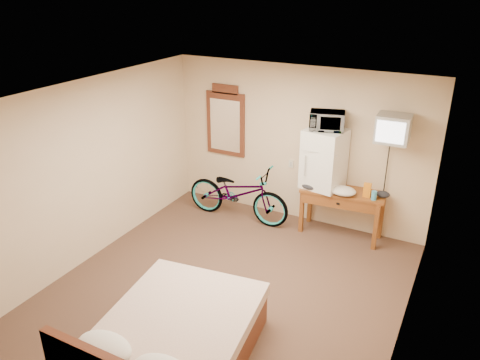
# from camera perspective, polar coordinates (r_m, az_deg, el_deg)

# --- Properties ---
(room) EXTENTS (4.60, 4.64, 2.50)m
(room) POSITION_cam_1_polar(r_m,az_deg,el_deg) (5.50, -1.73, -2.69)
(room) COLOR #463023
(room) RESTS_ON ground
(desk) EXTENTS (1.28, 0.59, 0.75)m
(desk) POSITION_cam_1_polar(r_m,az_deg,el_deg) (7.18, 12.30, -2.32)
(desk) COLOR brown
(desk) RESTS_ON floor
(mini_fridge) EXTENTS (0.63, 0.61, 0.90)m
(mini_fridge) POSITION_cam_1_polar(r_m,az_deg,el_deg) (7.07, 10.21, 2.57)
(mini_fridge) COLOR white
(mini_fridge) RESTS_ON desk
(microwave) EXTENTS (0.56, 0.46, 0.27)m
(microwave) POSITION_cam_1_polar(r_m,az_deg,el_deg) (6.88, 10.56, 7.12)
(microwave) COLOR white
(microwave) RESTS_ON mini_fridge
(snack_bag) EXTENTS (0.11, 0.07, 0.21)m
(snack_bag) POSITION_cam_1_polar(r_m,az_deg,el_deg) (6.99, 15.24, -1.20)
(snack_bag) COLOR orange
(snack_bag) RESTS_ON desk
(blue_cup) EXTENTS (0.08, 0.08, 0.13)m
(blue_cup) POSITION_cam_1_polar(r_m,az_deg,el_deg) (6.95, 16.02, -1.82)
(blue_cup) COLOR #399AC2
(blue_cup) RESTS_ON desk
(cloth_cream) EXTENTS (0.39, 0.30, 0.12)m
(cloth_cream) POSITION_cam_1_polar(r_m,az_deg,el_deg) (7.00, 12.44, -1.29)
(cloth_cream) COLOR beige
(cloth_cream) RESTS_ON desk
(cloth_dark_a) EXTENTS (0.28, 0.21, 0.10)m
(cloth_dark_a) POSITION_cam_1_polar(r_m,az_deg,el_deg) (7.10, 8.59, -0.70)
(cloth_dark_a) COLOR black
(cloth_dark_a) RESTS_ON desk
(cloth_dark_b) EXTENTS (0.19, 0.16, 0.09)m
(cloth_dark_b) POSITION_cam_1_polar(r_m,az_deg,el_deg) (7.07, 17.05, -1.67)
(cloth_dark_b) COLOR black
(cloth_dark_b) RESTS_ON desk
(crt_television) EXTENTS (0.45, 0.57, 0.38)m
(crt_television) POSITION_cam_1_polar(r_m,az_deg,el_deg) (6.66, 18.17, 5.97)
(crt_television) COLOR black
(crt_television) RESTS_ON room
(wall_mirror) EXTENTS (0.71, 0.04, 1.20)m
(wall_mirror) POSITION_cam_1_polar(r_m,az_deg,el_deg) (7.86, -1.78, 7.14)
(wall_mirror) COLOR #5D2B1A
(wall_mirror) RESTS_ON room
(bicycle) EXTENTS (1.78, 0.66, 0.93)m
(bicycle) POSITION_cam_1_polar(r_m,az_deg,el_deg) (7.59, -0.28, -1.57)
(bicycle) COLOR black
(bicycle) RESTS_ON floor
(bed) EXTENTS (1.64, 2.04, 0.90)m
(bed) POSITION_cam_1_polar(r_m,az_deg,el_deg) (5.02, -8.37, -19.10)
(bed) COLOR #5D2B1A
(bed) RESTS_ON floor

